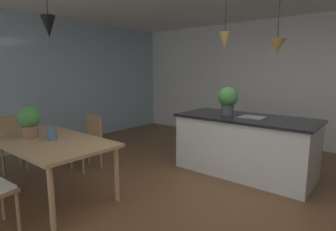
# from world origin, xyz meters

# --- Properties ---
(ground_plane) EXTENTS (10.00, 8.40, 0.04)m
(ground_plane) POSITION_xyz_m (0.00, 0.00, -0.02)
(ground_plane) COLOR brown
(wall_back_kitchen) EXTENTS (10.00, 0.12, 2.70)m
(wall_back_kitchen) POSITION_xyz_m (0.00, 3.26, 1.35)
(wall_back_kitchen) COLOR white
(wall_back_kitchen) RESTS_ON ground_plane
(window_wall_left_glazing) EXTENTS (0.06, 8.40, 2.70)m
(window_wall_left_glazing) POSITION_xyz_m (-4.06, 0.00, 1.35)
(window_wall_left_glazing) COLOR #9EB7C6
(window_wall_left_glazing) RESTS_ON ground_plane
(dining_table) EXTENTS (1.84, 0.99, 0.72)m
(dining_table) POSITION_xyz_m (-1.82, -1.21, 0.66)
(dining_table) COLOR tan
(dining_table) RESTS_ON ground_plane
(chair_window_end) EXTENTS (0.43, 0.43, 0.87)m
(chair_window_end) POSITION_xyz_m (-3.11, -1.20, 0.47)
(chair_window_end) COLOR #A87F56
(chair_window_end) RESTS_ON ground_plane
(chair_far_left) EXTENTS (0.40, 0.40, 0.87)m
(chair_far_left) POSITION_xyz_m (-2.24, -0.34, 0.47)
(chair_far_left) COLOR #A87F56
(chair_far_left) RESTS_ON ground_plane
(kitchen_island) EXTENTS (2.06, 0.97, 0.91)m
(kitchen_island) POSITION_xyz_m (-0.16, 1.09, 0.46)
(kitchen_island) COLOR silver
(kitchen_island) RESTS_ON ground_plane
(pendant_over_table) EXTENTS (0.17, 0.17, 0.71)m
(pendant_over_table) POSITION_xyz_m (-1.69, -1.16, 2.12)
(pendant_over_table) COLOR black
(pendant_over_island_main) EXTENTS (0.17, 0.17, 0.77)m
(pendant_over_island_main) POSITION_xyz_m (-0.56, 1.09, 2.06)
(pendant_over_island_main) COLOR black
(pendant_over_island_aux) EXTENTS (0.23, 0.23, 0.86)m
(pendant_over_island_aux) POSITION_xyz_m (0.25, 1.09, 1.94)
(pendant_over_island_aux) COLOR black
(potted_plant_on_island) EXTENTS (0.32, 0.32, 0.45)m
(potted_plant_on_island) POSITION_xyz_m (-0.47, 1.09, 1.15)
(potted_plant_on_island) COLOR #4C4C51
(potted_plant_on_island) RESTS_ON kitchen_island
(potted_plant_on_table) EXTENTS (0.28, 0.28, 0.42)m
(potted_plant_on_table) POSITION_xyz_m (-2.10, -1.30, 0.96)
(potted_plant_on_table) COLOR #8C664C
(potted_plant_on_table) RESTS_ON dining_table
(vase_on_dining_table) EXTENTS (0.12, 0.12, 0.17)m
(vase_on_dining_table) POSITION_xyz_m (-1.75, -1.18, 0.81)
(vase_on_dining_table) COLOR slate
(vase_on_dining_table) RESTS_ON dining_table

